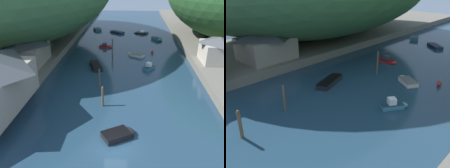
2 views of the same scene
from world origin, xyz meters
The scene contains 18 objects.
water_surface centered at (0.00, 30.00, 0.00)m, with size 130.00×130.00×0.00m, color #1E384C.
left_bank centered at (-24.01, 30.00, 0.68)m, with size 22.00×120.00×1.36m.
boathouse_shed centered at (-17.56, 21.16, 4.06)m, with size 7.23×8.30×5.21m.
right_bank_cottage centered at (17.10, 24.24, 3.75)m, with size 6.14×6.66×4.65m.
boat_small_dinghy centered at (4.91, 23.45, 0.38)m, with size 2.78×3.25×1.26m.
boat_moored_right centered at (8.12, 43.96, 0.35)m, with size 2.97×3.69×0.71m.
boat_mid_channel centered at (2.27, 30.85, 0.30)m, with size 3.94×3.33×0.61m.
boat_cabin_cruiser centered at (0.36, 2.15, 0.34)m, with size 4.17×3.61×0.69m.
boat_navy_launch centered at (-5.36, 23.72, 0.35)m, with size 3.34×6.11×0.71m.
boat_far_right_bank centered at (-4.55, 36.58, 0.31)m, with size 3.41×1.73×1.05m.
boat_far_upstream centered at (3.99, 51.25, 0.25)m, with size 4.48×3.36×0.77m.
boat_red_skiff centered at (-3.15, 51.66, 0.27)m, with size 4.84×4.44×0.54m.
boat_open_rowboat centered at (-9.17, 54.78, 0.33)m, with size 3.05×4.02×0.67m.
mooring_post_nearest centered at (-2.28, 8.80, 1.47)m, with size 0.32×0.32×2.93m.
mooring_post_second centered at (-3.42, 14.43, 1.61)m, with size 0.23×0.23×3.21m.
mooring_post_farthest centered at (-2.65, 30.66, 1.82)m, with size 0.27×0.27×3.62m.
channel_buoy_near centered at (6.04, 32.88, 0.36)m, with size 0.61×0.61×0.92m.
person_on_quay centered at (-14.56, 19.15, 2.34)m, with size 0.33×0.43×1.69m.
Camera 1 is at (1.23, -20.55, 16.92)m, focal length 40.00 mm.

